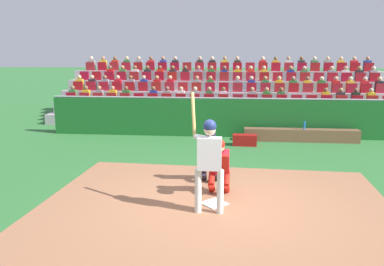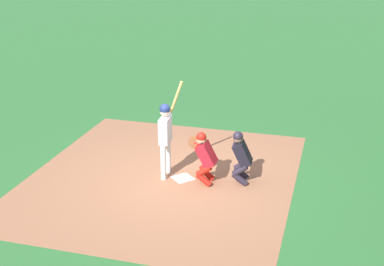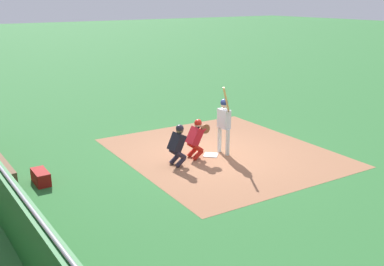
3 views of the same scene
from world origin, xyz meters
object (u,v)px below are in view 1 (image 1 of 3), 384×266
object	(u,v)px
catcher_crouching	(219,163)
water_bottle_on_bench	(304,125)
equipment_duffel_bag	(245,140)
home_plate_umpire	(211,154)
dugout_bench	(301,135)
home_plate_marker	(214,203)
batter_at_plate	(209,155)

from	to	relation	value
catcher_crouching	water_bottle_on_bench	world-z (taller)	catcher_crouching
equipment_duffel_bag	home_plate_umpire	bearing A→B (deg)	77.92
home_plate_umpire	dugout_bench	bearing A→B (deg)	-122.15
catcher_crouching	dugout_bench	size ratio (longest dim) A/B	0.32
catcher_crouching	home_plate_marker	bearing A→B (deg)	82.71
catcher_crouching	home_plate_umpire	xyz separation A→B (m)	(0.21, -0.82, -0.01)
batter_at_plate	home_plate_marker	bearing A→B (deg)	-102.32
home_plate_marker	catcher_crouching	bearing A→B (deg)	-97.29
home_plate_marker	catcher_crouching	xyz separation A→B (m)	(-0.07, -0.53, 0.69)
batter_at_plate	catcher_crouching	size ratio (longest dim) A/B	1.80
batter_at_plate	equipment_duffel_bag	size ratio (longest dim) A/B	2.89
home_plate_marker	equipment_duffel_bag	xyz separation A→B (m)	(-0.80, -5.19, 0.17)
home_plate_umpire	water_bottle_on_bench	size ratio (longest dim) A/B	4.65
home_plate_marker	dugout_bench	world-z (taller)	dugout_bench
dugout_bench	water_bottle_on_bench	bearing A→B (deg)	160.45
batter_at_plate	home_plate_umpire	distance (m)	1.84
batter_at_plate	catcher_crouching	xyz separation A→B (m)	(-0.16, -0.96, -0.43)
home_plate_umpire	dugout_bench	world-z (taller)	home_plate_umpire
home_plate_marker	water_bottle_on_bench	bearing A→B (deg)	-115.74
catcher_crouching	equipment_duffel_bag	distance (m)	4.75
batter_at_plate	home_plate_umpire	bearing A→B (deg)	-88.49
catcher_crouching	home_plate_umpire	distance (m)	0.85
home_plate_marker	catcher_crouching	world-z (taller)	catcher_crouching
home_plate_marker	home_plate_umpire	bearing A→B (deg)	-83.96
batter_at_plate	dugout_bench	xyz separation A→B (m)	(-2.87, -6.42, -0.92)
catcher_crouching	water_bottle_on_bench	distance (m)	6.11
catcher_crouching	home_plate_umpire	size ratio (longest dim) A/B	0.99
catcher_crouching	equipment_duffel_bag	size ratio (longest dim) A/B	1.61
home_plate_marker	water_bottle_on_bench	size ratio (longest dim) A/B	1.60
batter_at_plate	catcher_crouching	distance (m)	1.07
dugout_bench	equipment_duffel_bag	xyz separation A→B (m)	(1.97, 0.80, -0.04)
home_plate_marker	batter_at_plate	xyz separation A→B (m)	(0.10, 0.44, 1.12)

